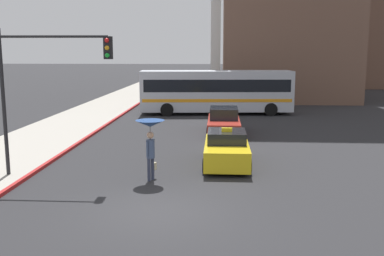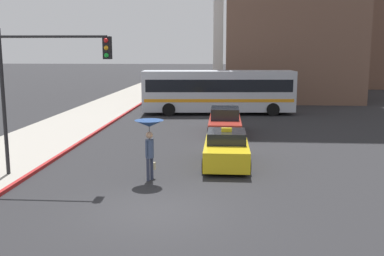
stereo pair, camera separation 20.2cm
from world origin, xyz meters
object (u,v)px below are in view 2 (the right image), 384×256
at_px(city_bus, 218,90).
at_px(traffic_light, 46,74).
at_px(taxi, 226,149).
at_px(pedestrian_with_umbrella, 149,132).
at_px(sedan_red, 225,122).

relative_size(city_bus, traffic_light, 2.07).
height_order(taxi, traffic_light, traffic_light).
bearing_deg(pedestrian_with_umbrella, traffic_light, 118.83).
bearing_deg(traffic_light, pedestrian_with_umbrella, -0.38).
bearing_deg(sedan_red, taxi, 90.45).
relative_size(sedan_red, traffic_light, 0.85).
height_order(taxi, city_bus, city_bus).
distance_m(taxi, sedan_red, 7.26).
relative_size(city_bus, pedestrian_with_umbrella, 5.10).
xyz_separation_m(taxi, city_bus, (-0.57, 15.57, 1.14)).
bearing_deg(traffic_light, taxi, 20.15).
bearing_deg(city_bus, traffic_light, -22.92).
height_order(city_bus, pedestrian_with_umbrella, city_bus).
relative_size(sedan_red, pedestrian_with_umbrella, 2.09).
bearing_deg(traffic_light, city_bus, 71.49).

